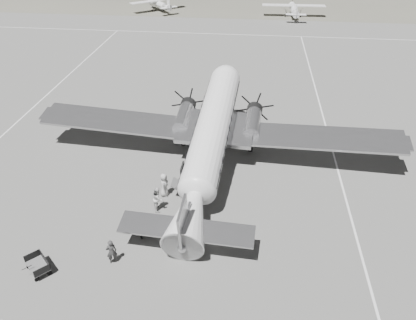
# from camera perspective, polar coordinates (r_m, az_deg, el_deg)

# --- Properties ---
(ground) EXTENTS (260.00, 260.00, 0.00)m
(ground) POSITION_cam_1_polar(r_m,az_deg,el_deg) (32.04, -3.00, -2.31)
(ground) COLOR slate
(ground) RESTS_ON ground
(taxi_line_right) EXTENTS (0.15, 80.00, 0.01)m
(taxi_line_right) POSITION_cam_1_polar(r_m,az_deg,el_deg) (32.55, 18.39, -3.57)
(taxi_line_right) COLOR silver
(taxi_line_right) RESTS_ON ground
(taxi_line_left) EXTENTS (0.15, 60.00, 0.01)m
(taxi_line_left) POSITION_cam_1_polar(r_m,az_deg,el_deg) (46.17, -23.68, 6.49)
(taxi_line_left) COLOR silver
(taxi_line_left) RESTS_ON ground
(taxi_line_horizon) EXTENTS (90.00, 0.15, 0.01)m
(taxi_line_horizon) POSITION_cam_1_polar(r_m,az_deg,el_deg) (68.47, 2.50, 17.27)
(taxi_line_horizon) COLOR silver
(taxi_line_horizon) RESTS_ON ground
(dc3_airliner) EXTENTS (31.58, 22.85, 5.79)m
(dc3_airliner) POSITION_cam_1_polar(r_m,az_deg,el_deg) (31.26, 0.42, 3.05)
(dc3_airliner) COLOR #B5B5B8
(dc3_airliner) RESTS_ON ground
(light_plane_left) EXTENTS (14.17, 13.87, 2.28)m
(light_plane_left) POSITION_cam_1_polar(r_m,az_deg,el_deg) (84.11, -6.95, 20.83)
(light_plane_left) COLOR silver
(light_plane_left) RESTS_ON ground
(light_plane_right) EXTENTS (11.79, 9.68, 2.39)m
(light_plane_right) POSITION_cam_1_polar(r_m,az_deg,el_deg) (80.38, 11.94, 19.88)
(light_plane_right) COLOR silver
(light_plane_right) RESTS_ON ground
(baggage_cart_near) EXTENTS (1.96, 1.81, 0.91)m
(baggage_cart_near) POSITION_cam_1_polar(r_m,az_deg,el_deg) (27.01, -8.40, -9.35)
(baggage_cart_near) COLOR #565656
(baggage_cart_near) RESTS_ON ground
(baggage_cart_far) EXTENTS (2.00, 1.98, 0.93)m
(baggage_cart_far) POSITION_cam_1_polar(r_m,az_deg,el_deg) (26.33, -22.80, -13.55)
(baggage_cart_far) COLOR #565656
(baggage_cart_far) RESTS_ON ground
(ground_crew) EXTENTS (0.75, 0.66, 1.73)m
(ground_crew) POSITION_cam_1_polar(r_m,az_deg,el_deg) (25.26, -13.42, -12.41)
(ground_crew) COLOR #313131
(ground_crew) RESTS_ON ground
(ramp_agent) EXTENTS (0.82, 0.99, 1.88)m
(ramp_agent) POSITION_cam_1_polar(r_m,az_deg,el_deg) (28.44, -7.05, -5.41)
(ramp_agent) COLOR beige
(ramp_agent) RESTS_ON ground
(passenger) EXTENTS (0.65, 0.94, 1.86)m
(passenger) POSITION_cam_1_polar(r_m,az_deg,el_deg) (29.70, -6.18, -3.49)
(passenger) COLOR #AAAAA8
(passenger) RESTS_ON ground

